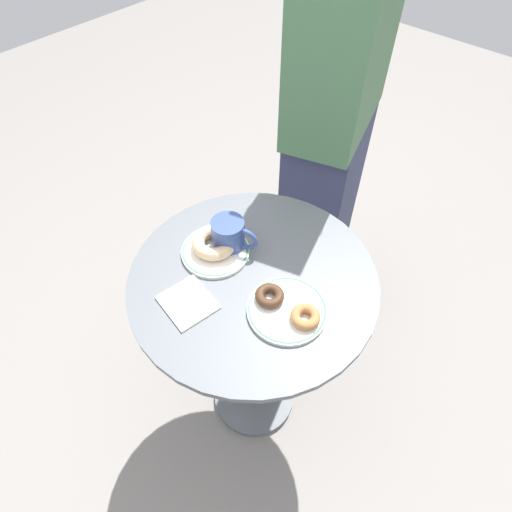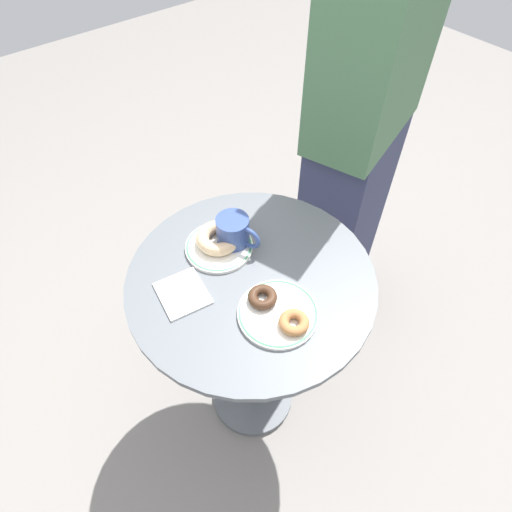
# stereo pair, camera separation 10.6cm
# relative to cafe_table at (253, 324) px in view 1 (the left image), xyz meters

# --- Properties ---
(ground_plane) EXTENTS (7.00, 7.00, 0.02)m
(ground_plane) POSITION_rel_cafe_table_xyz_m (0.00, 0.00, -0.55)
(ground_plane) COLOR gray
(cafe_table) EXTENTS (0.63, 0.63, 0.77)m
(cafe_table) POSITION_rel_cafe_table_xyz_m (0.00, 0.00, 0.00)
(cafe_table) COLOR #565B60
(cafe_table) RESTS_ON ground
(plate_left) EXTENTS (0.18, 0.18, 0.01)m
(plate_left) POSITION_rel_cafe_table_xyz_m (-0.13, -0.01, 0.23)
(plate_left) COLOR white
(plate_left) RESTS_ON cafe_table
(plate_right) EXTENTS (0.19, 0.19, 0.01)m
(plate_right) POSITION_rel_cafe_table_xyz_m (0.13, -0.02, 0.23)
(plate_right) COLOR white
(plate_right) RESTS_ON cafe_table
(donut_glazed) EXTENTS (0.16, 0.16, 0.04)m
(donut_glazed) POSITION_rel_cafe_table_xyz_m (-0.14, -0.00, 0.26)
(donut_glazed) COLOR #E0B789
(donut_glazed) RESTS_ON plate_left
(donut_cinnamon) EXTENTS (0.08, 0.08, 0.02)m
(donut_cinnamon) POSITION_rel_cafe_table_xyz_m (0.18, -0.02, 0.25)
(donut_cinnamon) COLOR #A36B3D
(donut_cinnamon) RESTS_ON plate_right
(donut_chocolate) EXTENTS (0.07, 0.07, 0.02)m
(donut_chocolate) POSITION_rel_cafe_table_xyz_m (0.08, -0.03, 0.25)
(donut_chocolate) COLOR #422819
(donut_chocolate) RESTS_ON plate_right
(paper_napkin) EXTENTS (0.14, 0.13, 0.01)m
(paper_napkin) POSITION_rel_cafe_table_xyz_m (-0.06, -0.16, 0.23)
(paper_napkin) COLOR white
(paper_napkin) RESTS_ON cafe_table
(coffee_mug) EXTENTS (0.12, 0.09, 0.09)m
(coffee_mug) POSITION_rel_cafe_table_xyz_m (-0.11, 0.04, 0.27)
(coffee_mug) COLOR #334784
(coffee_mug) RESTS_ON cafe_table
(person_figure) EXTENTS (0.35, 0.49, 1.68)m
(person_figure) POSITION_rel_cafe_table_xyz_m (-0.20, 0.62, 0.29)
(person_figure) COLOR #2D3351
(person_figure) RESTS_ON ground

